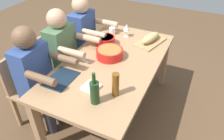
% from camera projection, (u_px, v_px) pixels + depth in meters
% --- Properties ---
extents(ground_plane, '(8.00, 8.00, 0.00)m').
position_uv_depth(ground_plane, '(112.00, 111.00, 2.66)').
color(ground_plane, brown).
extents(dining_table, '(1.70, 0.92, 0.74)m').
position_uv_depth(dining_table, '(112.00, 68.00, 2.28)').
color(dining_table, '#A87F56').
rests_on(dining_table, ground_plane).
extents(chair_near_center, '(0.40, 0.40, 0.85)m').
position_uv_depth(chair_near_center, '(55.00, 64.00, 2.65)').
color(chair_near_center, '#A87F56').
rests_on(chair_near_center, ground_plane).
extents(diner_near_center, '(0.41, 0.53, 1.20)m').
position_uv_depth(diner_near_center, '(65.00, 52.00, 2.46)').
color(diner_near_center, '#2D2D38').
rests_on(diner_near_center, ground_plane).
extents(chair_near_right, '(0.40, 0.40, 0.85)m').
position_uv_depth(chair_near_right, '(28.00, 86.00, 2.31)').
color(chair_near_right, '#A87F56').
rests_on(chair_near_right, ground_plane).
extents(diner_near_right, '(0.41, 0.53, 1.20)m').
position_uv_depth(diner_near_right, '(37.00, 74.00, 2.12)').
color(diner_near_right, '#2D2D38').
rests_on(diner_near_right, ground_plane).
extents(chair_near_left, '(0.40, 0.40, 0.85)m').
position_uv_depth(chair_near_left, '(75.00, 47.00, 2.99)').
color(chair_near_left, '#A87F56').
rests_on(chair_near_left, ground_plane).
extents(diner_near_left, '(0.41, 0.53, 1.20)m').
position_uv_depth(diner_near_left, '(86.00, 35.00, 2.80)').
color(diner_near_left, '#2D2D38').
rests_on(diner_near_left, ground_plane).
extents(serving_bowl_salad, '(0.22, 0.22, 0.10)m').
position_uv_depth(serving_bowl_salad, '(105.00, 40.00, 2.48)').
color(serving_bowl_salad, red).
rests_on(serving_bowl_salad, dining_table).
extents(serving_bowl_fruit, '(0.28, 0.28, 0.10)m').
position_uv_depth(serving_bowl_fruit, '(110.00, 53.00, 2.26)').
color(serving_bowl_fruit, red).
rests_on(serving_bowl_fruit, dining_table).
extents(cutting_board, '(0.45, 0.32, 0.02)m').
position_uv_depth(cutting_board, '(150.00, 42.00, 2.55)').
color(cutting_board, tan).
rests_on(cutting_board, dining_table).
extents(bread_loaf, '(0.34, 0.19, 0.09)m').
position_uv_depth(bread_loaf, '(151.00, 38.00, 2.51)').
color(bread_loaf, tan).
rests_on(bread_loaf, cutting_board).
extents(wine_bottle, '(0.08, 0.08, 0.29)m').
position_uv_depth(wine_bottle, '(95.00, 92.00, 1.68)').
color(wine_bottle, '#193819').
rests_on(wine_bottle, dining_table).
extents(beer_bottle, '(0.06, 0.06, 0.22)m').
position_uv_depth(beer_bottle, '(116.00, 85.00, 1.75)').
color(beer_bottle, brown).
rests_on(beer_bottle, dining_table).
extents(wine_glass, '(0.08, 0.08, 0.17)m').
position_uv_depth(wine_glass, '(127.00, 28.00, 2.61)').
color(wine_glass, silver).
rests_on(wine_glass, dining_table).
extents(placemat_near_right, '(0.32, 0.23, 0.01)m').
position_uv_depth(placemat_near_right, '(61.00, 79.00, 1.99)').
color(placemat_near_right, '#142333').
rests_on(placemat_near_right, dining_table).
extents(cup_near_left, '(0.08, 0.08, 0.09)m').
position_uv_depth(cup_near_left, '(112.00, 31.00, 2.70)').
color(cup_near_left, white).
rests_on(cup_near_left, dining_table).
extents(carving_knife, '(0.09, 0.23, 0.01)m').
position_uv_depth(carving_knife, '(81.00, 59.00, 2.25)').
color(carving_knife, silver).
rests_on(carving_knife, dining_table).
extents(napkin_stack, '(0.16, 0.16, 0.02)m').
position_uv_depth(napkin_stack, '(91.00, 87.00, 1.88)').
color(napkin_stack, white).
rests_on(napkin_stack, dining_table).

